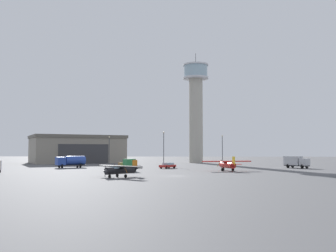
{
  "coord_description": "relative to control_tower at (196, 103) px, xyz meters",
  "views": [
    {
      "loc": [
        2.81,
        -65.69,
        4.4
      ],
      "look_at": [
        -2.45,
        22.35,
        9.97
      ],
      "focal_mm": 41.01,
      "sensor_mm": 36.0,
      "label": 1
    }
  ],
  "objects": [
    {
      "name": "truck_box_silver",
      "position": [
        23.97,
        -38.81,
        -19.32
      ],
      "size": [
        5.77,
        5.94,
        2.92
      ],
      "rotation": [
        0.0,
        0.0,
        5.47
      ],
      "color": "#38383D",
      "rests_on": "ground_plane"
    },
    {
      "name": "truck_fuel_tanker_blue",
      "position": [
        -31.82,
        -40.4,
        -19.27
      ],
      "size": [
        7.1,
        6.14,
        2.94
      ],
      "rotation": [
        0.0,
        0.0,
        3.79
      ],
      "color": "#38383D",
      "rests_on": "ground_plane"
    },
    {
      "name": "car_red",
      "position": [
        -7.39,
        -42.46,
        -20.2
      ],
      "size": [
        4.07,
        4.67,
        1.37
      ],
      "rotation": [
        0.0,
        0.0,
        4.09
      ],
      "color": "red",
      "rests_on": "ground_plane"
    },
    {
      "name": "truck_flatbed_green",
      "position": [
        -15.3,
        -55.09,
        -19.7
      ],
      "size": [
        5.36,
        5.75,
        2.58
      ],
      "rotation": [
        0.0,
        0.0,
        5.42
      ],
      "color": "#38383D",
      "rests_on": "ground_plane"
    },
    {
      "name": "light_post_west",
      "position": [
        7.57,
        -19.7,
        -15.67
      ],
      "size": [
        0.44,
        0.44,
        8.88
      ],
      "color": "#38383D",
      "rests_on": "ground_plane"
    },
    {
      "name": "airplane_red",
      "position": [
        5.88,
        -53.25,
        -19.48
      ],
      "size": [
        10.55,
        8.27,
        3.12
      ],
      "rotation": [
        0.0,
        0.0,
        1.85
      ],
      "color": "red",
      "rests_on": "ground_plane"
    },
    {
      "name": "control_tower",
      "position": [
        0.0,
        0.0,
        0.0
      ],
      "size": [
        8.98,
        8.98,
        38.87
      ],
      "color": "#B2AD9E",
      "rests_on": "ground_plane"
    },
    {
      "name": "ground_plane",
      "position": [
        -4.61,
        -69.36,
        -20.94
      ],
      "size": [
        400.0,
        400.0,
        0.0
      ],
      "primitive_type": "plane",
      "color": "#545456"
    },
    {
      "name": "light_post_north",
      "position": [
        -9.48,
        -27.06,
        -15.29
      ],
      "size": [
        0.44,
        0.44,
        9.6
      ],
      "color": "#38383D",
      "rests_on": "ground_plane"
    },
    {
      "name": "hangar",
      "position": [
        -41.92,
        -2.48,
        -16.18
      ],
      "size": [
        37.42,
        34.33,
        9.49
      ],
      "rotation": [
        0.0,
        0.0,
        -1.06
      ],
      "color": "gray",
      "rests_on": "ground_plane"
    },
    {
      "name": "airplane_black",
      "position": [
        -13.11,
        -73.41,
        -19.65
      ],
      "size": [
        8.16,
        7.34,
        2.77
      ],
      "rotation": [
        0.0,
        0.0,
        4.03
      ],
      "color": "black",
      "rests_on": "ground_plane"
    },
    {
      "name": "light_post_east",
      "position": [
        -26.2,
        -21.68,
        -15.84
      ],
      "size": [
        0.44,
        0.44,
        8.56
      ],
      "color": "#38383D",
      "rests_on": "ground_plane"
    }
  ]
}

